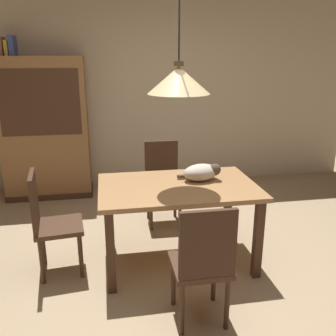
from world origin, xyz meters
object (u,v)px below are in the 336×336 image
Objects in this scene: chair_near_front at (203,261)px; cat_sleeping at (202,172)px; hutch_bookcase at (46,132)px; book_yellow_short at (7,48)px; chair_far_back at (163,179)px; book_brown_thick at (1,46)px; chair_left_side at (49,219)px; pendant_lamp at (179,80)px; dining_table at (178,196)px; book_blue_wide at (13,45)px.

cat_sleeping is at bearing 75.79° from chair_near_front.
hutch_bookcase is 1.11m from book_yellow_short.
chair_near_front and chair_far_back have the same top height.
hutch_bookcase is 1.15m from book_brown_thick.
chair_left_side reaches higher than cat_sleeping.
pendant_lamp reaches higher than hutch_bookcase.
hutch_bookcase reaches higher than chair_near_front.
chair_near_front is 4.65× the size of book_yellow_short.
book_brown_thick reaches higher than dining_table.
book_brown_thick is (-2.05, 1.86, 1.13)m from cat_sleeping.
book_brown_thick reaches higher than book_yellow_short.
hutch_bookcase is (-1.39, 1.95, 0.24)m from dining_table.
book_brown_thick reaches higher than cat_sleeping.
pendant_lamp is at bearing 97.13° from dining_table.
chair_left_side and chair_far_back have the same top height.
book_brown_thick is at bearing 180.00° from book_blue_wide.
book_blue_wide reaches higher than chair_far_back.
book_brown_thick is (-1.81, 2.83, 1.45)m from chair_near_front.
pendant_lamp is at bearing -47.18° from book_brown_thick.
pendant_lamp is at bearing -54.51° from hutch_bookcase.
cat_sleeping is at bearing 4.35° from chair_left_side.
dining_table is 1.01m from pendant_lamp.
dining_table is 5.83× the size of book_brown_thick.
cat_sleeping is at bearing 21.28° from pendant_lamp.
book_brown_thick is at bearing 132.82° from dining_table.
cat_sleeping is at bearing 21.28° from dining_table.
chair_far_back is 0.72× the size of pendant_lamp.
pendant_lamp is 0.70× the size of hutch_bookcase.
hutch_bookcase reaches higher than chair_far_back.
hutch_bookcase is at bearing 125.49° from pendant_lamp.
chair_far_back is at bearing 107.35° from cat_sleeping.
chair_left_side is (-1.13, -0.01, -0.14)m from dining_table.
book_yellow_short is at bearing 148.36° from chair_far_back.
dining_table is 1.51× the size of chair_left_side.
chair_left_side is at bearing -179.57° from dining_table.
chair_far_back reaches higher than cat_sleeping.
chair_left_side is at bearing -175.65° from cat_sleeping.
chair_left_side is at bearing -82.37° from hutch_bookcase.
chair_near_front is 1.45m from pendant_lamp.
pendant_lamp is at bearing -158.72° from cat_sleeping.
cat_sleeping is 0.31× the size of pendant_lamp.
hutch_bookcase is 7.71× the size of book_blue_wide.
cat_sleeping is 0.22× the size of hutch_bookcase.
chair_far_back is at bearing -30.66° from book_brown_thick.
chair_far_back reaches higher than dining_table.
dining_table is 1.08× the size of pendant_lamp.
pendant_lamp reaches higher than chair_near_front.
cat_sleeping is 1.67× the size of book_blue_wide.
book_brown_thick is (-0.42, 0.00, 1.07)m from hutch_bookcase.
book_yellow_short reaches higher than chair_near_front.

